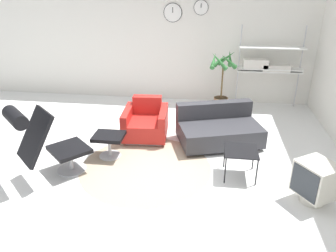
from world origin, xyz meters
The scene contains 11 objects.
ground_plane centered at (0.00, 0.00, 0.00)m, with size 12.00×12.00×0.00m, color white.
wall_back centered at (0.00, 3.15, 1.40)m, with size 12.00×0.09×2.80m.
round_rug centered at (-0.25, -0.11, 0.00)m, with size 2.05×2.05×0.01m.
lounge_chair centered at (-1.61, -0.60, 0.68)m, with size 1.08×1.10×1.15m.
ottoman centered at (-0.90, 0.16, 0.30)m, with size 0.49×0.42×0.40m.
armchair_red centered at (-0.45, 0.97, 0.26)m, with size 0.83×0.86×0.70m.
couch_low centered at (0.87, 0.92, 0.24)m, with size 1.60×1.27×0.66m.
side_table centered at (1.18, -0.16, 0.40)m, with size 0.48×0.48×0.43m.
crt_television centered at (2.10, -0.67, 0.32)m, with size 0.61×0.62×0.58m.
potted_plant centered at (0.93, 2.57, 0.61)m, with size 0.60×0.59×1.37m.
shelf_unit centered at (1.89, 2.82, 0.99)m, with size 1.38×0.28×1.81m.
Camera 1 is at (0.68, -4.43, 2.72)m, focal length 35.00 mm.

